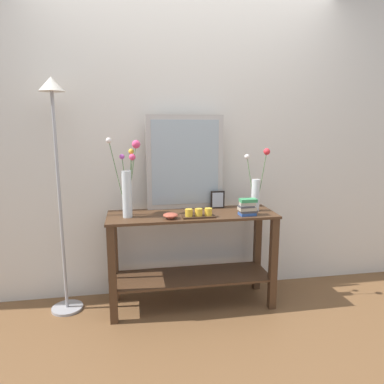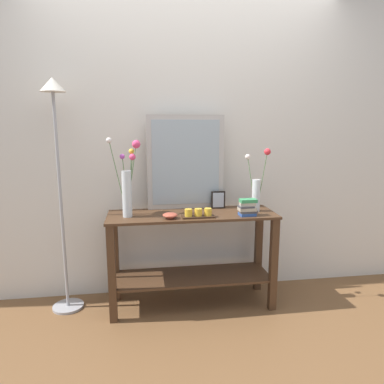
{
  "view_description": "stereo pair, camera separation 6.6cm",
  "coord_description": "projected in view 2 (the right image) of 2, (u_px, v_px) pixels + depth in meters",
  "views": [
    {
      "loc": [
        -0.45,
        -2.57,
        1.42
      ],
      "look_at": [
        0.0,
        0.0,
        0.93
      ],
      "focal_mm": 32.23,
      "sensor_mm": 36.0,
      "label": 1
    },
    {
      "loc": [
        -0.38,
        -2.58,
        1.42
      ],
      "look_at": [
        0.0,
        0.0,
        0.93
      ],
      "focal_mm": 32.23,
      "sensor_mm": 36.0,
      "label": 2
    }
  ],
  "objects": [
    {
      "name": "ground_plane",
      "position": [
        192.0,
        305.0,
        2.83
      ],
      "size": [
        7.0,
        6.0,
        0.02
      ],
      "primitive_type": "cube",
      "color": "brown"
    },
    {
      "name": "book_stack",
      "position": [
        247.0,
        208.0,
        2.61
      ],
      "size": [
        0.14,
        0.09,
        0.13
      ],
      "color": "#2D519E",
      "rests_on": "console_table"
    },
    {
      "name": "picture_frame_small",
      "position": [
        218.0,
        200.0,
        2.84
      ],
      "size": [
        0.12,
        0.01,
        0.15
      ],
      "color": "black",
      "rests_on": "console_table"
    },
    {
      "name": "decorative_bowl",
      "position": [
        170.0,
        215.0,
        2.54
      ],
      "size": [
        0.11,
        0.11,
        0.04
      ],
      "color": "#B24C38",
      "rests_on": "console_table"
    },
    {
      "name": "vase_right",
      "position": [
        257.0,
        189.0,
        2.73
      ],
      "size": [
        0.18,
        0.12,
        0.5
      ],
      "color": "silver",
      "rests_on": "console_table"
    },
    {
      "name": "floor_lamp",
      "position": [
        58.0,
        158.0,
        2.55
      ],
      "size": [
        0.24,
        0.24,
        1.78
      ],
      "color": "#9E9EA3",
      "rests_on": "ground"
    },
    {
      "name": "mirror_leaning",
      "position": [
        186.0,
        163.0,
        2.79
      ],
      "size": [
        0.63,
        0.03,
        0.76
      ],
      "color": "#B7B2AD",
      "rests_on": "console_table"
    },
    {
      "name": "candle_tray",
      "position": [
        198.0,
        214.0,
        2.57
      ],
      "size": [
        0.24,
        0.09,
        0.07
      ],
      "color": "#382316",
      "rests_on": "console_table"
    },
    {
      "name": "wall_back",
      "position": [
        186.0,
        136.0,
        2.91
      ],
      "size": [
        6.4,
        0.08,
        2.7
      ],
      "primitive_type": "cube",
      "color": "silver",
      "rests_on": "ground"
    },
    {
      "name": "console_table",
      "position": [
        192.0,
        248.0,
        2.74
      ],
      "size": [
        1.31,
        0.43,
        0.76
      ],
      "color": "#472D1C",
      "rests_on": "ground"
    },
    {
      "name": "tall_vase_left",
      "position": [
        128.0,
        183.0,
        2.56
      ],
      "size": [
        0.25,
        0.16,
        0.59
      ],
      "color": "silver",
      "rests_on": "console_table"
    }
  ]
}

